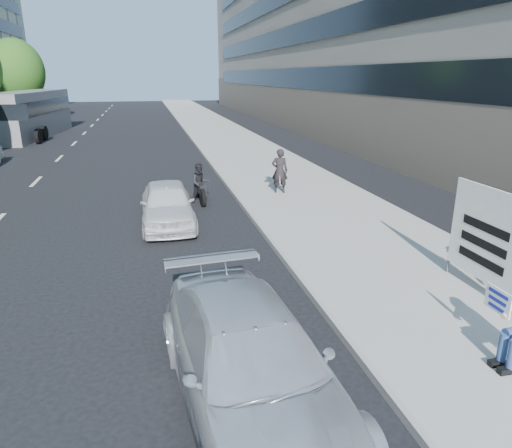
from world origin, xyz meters
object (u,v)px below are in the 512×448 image
object	(u,v)px
pedestrian_woman	(280,171)
white_sedan_near	(167,204)
motorcycle	(200,185)
parked_sedan	(250,361)
bus	(31,114)
protest_banner	(504,243)

from	to	relation	value
pedestrian_woman	white_sedan_near	bearing A→B (deg)	47.12
pedestrian_woman	motorcycle	xyz separation A→B (m)	(-3.03, -0.16, -0.35)
pedestrian_woman	parked_sedan	xyz separation A→B (m)	(-3.64, -11.12, -0.27)
motorcycle	bus	world-z (taller)	bus
white_sedan_near	bus	distance (m)	25.84
protest_banner	white_sedan_near	distance (m)	9.21
pedestrian_woman	motorcycle	size ratio (longest dim) A/B	0.82
pedestrian_woman	parked_sedan	bearing A→B (deg)	88.35
bus	pedestrian_woman	bearing A→B (deg)	-52.22
protest_banner	bus	xyz separation A→B (m)	(-14.78, 31.25, 0.23)
white_sedan_near	pedestrian_woman	bearing A→B (deg)	31.07
white_sedan_near	bus	size ratio (longest dim) A/B	0.32
parked_sedan	motorcycle	world-z (taller)	same
parked_sedan	motorcycle	bearing A→B (deg)	82.22
white_sedan_near	protest_banner	bearing A→B (deg)	-49.03
pedestrian_woman	motorcycle	bearing A→B (deg)	19.61
pedestrian_woman	bus	size ratio (longest dim) A/B	0.14
white_sedan_near	motorcycle	distance (m)	2.72
white_sedan_near	parked_sedan	bearing A→B (deg)	-84.97
pedestrian_woman	protest_banner	world-z (taller)	protest_banner
parked_sedan	protest_banner	bearing A→B (deg)	12.00
protest_banner	motorcycle	world-z (taller)	protest_banner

